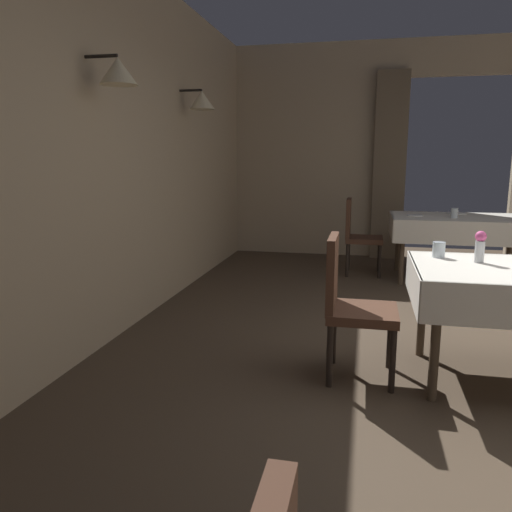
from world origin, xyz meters
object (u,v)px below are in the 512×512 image
(flower_vase_mid, at_px, (480,246))
(glass_mid_b, at_px, (439,250))
(plate_far_a, at_px, (415,215))
(plate_far_c, at_px, (457,213))
(chair_far_left, at_px, (358,233))
(glass_far_b, at_px, (454,213))
(dining_table_far, at_px, (460,224))
(chair_mid_left, at_px, (350,300))

(flower_vase_mid, relative_size, glass_mid_b, 1.96)
(plate_far_a, bearing_deg, glass_mid_b, -91.53)
(flower_vase_mid, distance_m, plate_far_c, 3.08)
(plate_far_a, bearing_deg, chair_far_left, 170.89)
(plate_far_a, distance_m, glass_far_b, 0.43)
(dining_table_far, xyz_separation_m, plate_far_c, (0.01, 0.31, 0.09))
(chair_far_left, height_order, plate_far_c, chair_far_left)
(chair_far_left, relative_size, glass_far_b, 8.21)
(plate_far_a, bearing_deg, dining_table_far, 5.52)
(plate_far_c, bearing_deg, flower_vase_mid, -96.63)
(plate_far_a, xyz_separation_m, glass_far_b, (0.41, -0.13, 0.05))
(dining_table_far, bearing_deg, chair_mid_left, -110.98)
(dining_table_far, bearing_deg, plate_far_a, -174.48)
(chair_mid_left, xyz_separation_m, flower_vase_mid, (0.80, 0.24, 0.35))
(dining_table_far, distance_m, plate_far_c, 0.32)
(chair_far_left, relative_size, plate_far_a, 4.98)
(dining_table_far, xyz_separation_m, glass_mid_b, (-0.57, -2.62, 0.14))
(chair_mid_left, height_order, flower_vase_mid, flower_vase_mid)
(glass_far_b, bearing_deg, plate_far_a, 162.10)
(glass_far_b, xyz_separation_m, plate_far_c, (0.11, 0.49, -0.05))
(glass_far_b, bearing_deg, chair_far_left, 167.41)
(flower_vase_mid, height_order, glass_far_b, flower_vase_mid)
(plate_far_c, bearing_deg, plate_far_a, -145.28)
(chair_mid_left, bearing_deg, glass_far_b, 69.47)
(chair_mid_left, distance_m, glass_far_b, 3.01)
(glass_far_b, bearing_deg, flower_vase_mid, -95.52)
(chair_mid_left, relative_size, glass_mid_b, 8.83)
(flower_vase_mid, bearing_deg, dining_table_far, 82.89)
(chair_far_left, xyz_separation_m, plate_far_c, (1.17, 0.25, 0.24))
(chair_far_left, xyz_separation_m, glass_far_b, (1.06, -0.24, 0.29))
(dining_table_far, xyz_separation_m, chair_far_left, (-1.16, 0.06, -0.15))
(plate_far_c, bearing_deg, glass_mid_b, -101.34)
(glass_mid_b, bearing_deg, glass_far_b, 78.86)
(glass_mid_b, bearing_deg, chair_mid_left, -146.98)
(dining_table_far, distance_m, plate_far_a, 0.52)
(dining_table_far, distance_m, glass_mid_b, 2.68)
(chair_far_left, bearing_deg, glass_far_b, -12.59)
(dining_table_far, xyz_separation_m, plate_far_a, (-0.51, -0.05, 0.09))
(glass_mid_b, height_order, glass_far_b, glass_far_b)
(flower_vase_mid, bearing_deg, glass_mid_b, 151.12)
(dining_table_far, height_order, plate_far_c, plate_far_c)
(dining_table_far, distance_m, flower_vase_mid, 2.77)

